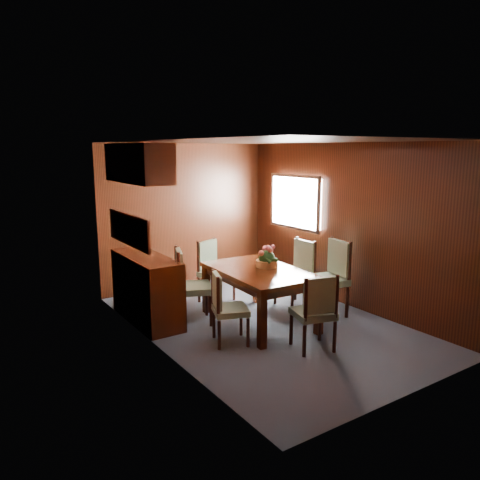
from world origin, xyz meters
TOP-DOWN VIEW (x-y plane):
  - ground at (0.00, 0.00)m, footprint 4.50×4.50m
  - room_shell at (-0.10, 0.33)m, footprint 3.06×4.52m
  - sideboard at (-1.25, 1.00)m, footprint 0.48×1.40m
  - dining_table at (-0.03, 0.09)m, footprint 1.07×1.62m
  - chair_left_near at (-0.77, -0.24)m, footprint 0.52×0.53m
  - chair_left_far at (-0.82, 0.62)m, footprint 0.61×0.62m
  - chair_right_near at (1.01, -0.20)m, footprint 0.58×0.59m
  - chair_right_far at (0.88, 0.35)m, footprint 0.47×0.48m
  - chair_head at (-0.02, -1.01)m, footprint 0.54×0.52m
  - chair_foot at (-0.07, 1.25)m, footprint 0.58×0.56m
  - flower_centerpiece at (0.14, 0.15)m, footprint 0.32×0.32m

SIDE VIEW (x-z plane):
  - ground at x=0.00m, z-range 0.00..0.00m
  - sideboard at x=-1.25m, z-range 0.00..0.90m
  - chair_left_near at x=-0.77m, z-range 0.05..0.93m
  - chair_head at x=-0.02m, z-range 0.05..0.98m
  - chair_foot at x=-0.07m, z-range 0.05..1.00m
  - chair_right_far at x=0.88m, z-range 0.05..1.05m
  - chair_left_far at x=-0.82m, z-range 0.06..1.08m
  - chair_right_near at x=1.01m, z-range 0.06..1.13m
  - dining_table at x=-0.03m, z-range 0.27..1.00m
  - flower_centerpiece at x=0.14m, z-range 0.73..1.05m
  - room_shell at x=-0.10m, z-range 0.43..2.84m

